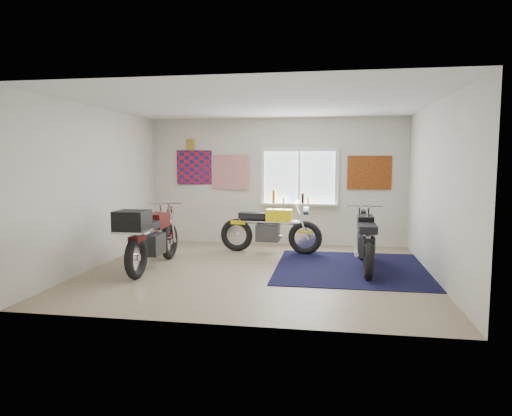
% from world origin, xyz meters
% --- Properties ---
extents(ground, '(5.50, 5.50, 0.00)m').
position_xyz_m(ground, '(0.00, 0.00, 0.00)').
color(ground, '#9E896B').
rests_on(ground, ground).
extents(room_shell, '(5.50, 5.50, 5.50)m').
position_xyz_m(room_shell, '(0.00, 0.00, 1.64)').
color(room_shell, white).
rests_on(room_shell, ground).
extents(navy_rug, '(2.50, 2.60, 0.01)m').
position_xyz_m(navy_rug, '(1.53, 0.43, 0.01)').
color(navy_rug, black).
rests_on(navy_rug, ground).
extents(window_assembly, '(1.66, 0.17, 1.26)m').
position_xyz_m(window_assembly, '(0.50, 2.47, 1.37)').
color(window_assembly, white).
rests_on(window_assembly, room_shell).
extents(oil_bottles, '(0.80, 0.07, 0.28)m').
position_xyz_m(oil_bottles, '(0.26, 2.40, 1.01)').
color(oil_bottles, '#905C15').
rests_on(oil_bottles, window_assembly).
extents(flag_display, '(1.60, 0.10, 1.17)m').
position_xyz_m(flag_display, '(-1.90, 2.48, 2.15)').
color(flag_display, red).
rests_on(flag_display, room_shell).
extents(triumph_poster, '(0.90, 0.03, 0.70)m').
position_xyz_m(triumph_poster, '(1.95, 2.48, 1.55)').
color(triumph_poster, '#A54C14').
rests_on(triumph_poster, room_shell).
extents(yellow_triumph, '(2.03, 0.61, 1.02)m').
position_xyz_m(yellow_triumph, '(0.00, 1.50, 0.45)').
color(yellow_triumph, black).
rests_on(yellow_triumph, ground).
extents(black_chrome_bike, '(0.62, 2.02, 1.04)m').
position_xyz_m(black_chrome_bike, '(1.75, 0.42, 0.45)').
color(black_chrome_bike, black).
rests_on(black_chrome_bike, navy_rug).
extents(maroon_tourer, '(0.64, 2.11, 1.07)m').
position_xyz_m(maroon_tourer, '(-1.75, -0.25, 0.56)').
color(maroon_tourer, black).
rests_on(maroon_tourer, ground).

